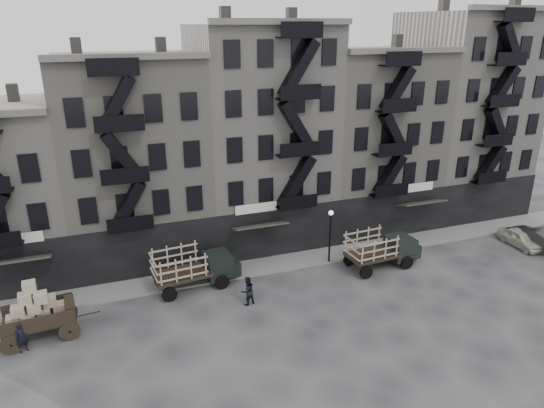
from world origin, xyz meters
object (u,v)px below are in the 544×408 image
object	(u,v)px
stake_truck_east	(382,247)
pedestrian_mid	(247,291)
car_far	(536,238)
wagon	(34,307)
car_east	(521,238)
pedestrian_west	(22,337)
stake_truck_west	(194,265)

from	to	relation	value
stake_truck_east	pedestrian_mid	distance (m)	10.98
car_far	wagon	bearing A→B (deg)	-2.63
car_east	pedestrian_mid	world-z (taller)	pedestrian_mid
pedestrian_mid	pedestrian_west	bearing A→B (deg)	-15.45
stake_truck_east	pedestrian_west	distance (m)	24.04
stake_truck_west	pedestrian_mid	bearing A→B (deg)	-56.59
pedestrian_west	pedestrian_mid	size ratio (longest dim) A/B	0.94
wagon	car_east	xyz separation A→B (m)	(35.88, -0.01, -1.35)
wagon	car_far	world-z (taller)	wagon
wagon	car_east	size ratio (longest dim) A/B	1.11
stake_truck_west	pedestrian_west	bearing A→B (deg)	-165.95
stake_truck_west	pedestrian_mid	world-z (taller)	stake_truck_west
stake_truck_west	car_far	distance (m)	27.50
stake_truck_west	pedestrian_west	size ratio (longest dim) A/B	3.27
stake_truck_east	car_east	xyz separation A→B (m)	(12.64, -0.78, -0.98)
pedestrian_west	wagon	bearing A→B (deg)	33.84
pedestrian_west	pedestrian_mid	world-z (taller)	pedestrian_mid
pedestrian_west	pedestrian_mid	bearing A→B (deg)	-22.96
stake_truck_east	car_far	distance (m)	13.77
stake_truck_west	stake_truck_east	size ratio (longest dim) A/B	1.03
pedestrian_mid	car_far	bearing A→B (deg)	163.52
car_far	stake_truck_west	bearing A→B (deg)	-8.35
stake_truck_east	pedestrian_mid	size ratio (longest dim) A/B	3.00
car_far	pedestrian_west	xyz separation A→B (m)	(-37.63, -0.64, 0.13)
wagon	stake_truck_east	world-z (taller)	wagon
car_east	pedestrian_west	xyz separation A→B (m)	(-36.59, -1.14, 0.26)
pedestrian_west	car_far	bearing A→B (deg)	-23.63
stake_truck_west	pedestrian_west	xyz separation A→B (m)	(-10.33, -3.76, -0.75)
stake_truck_west	stake_truck_east	distance (m)	13.75
wagon	pedestrian_west	size ratio (longest dim) A/B	2.35
stake_truck_east	car_far	bearing A→B (deg)	-9.31
wagon	car_far	size ratio (longest dim) A/B	0.90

